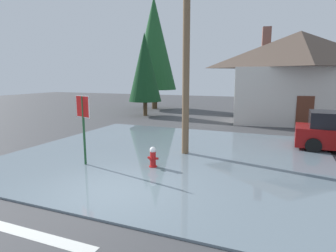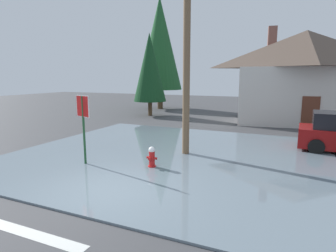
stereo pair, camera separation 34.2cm
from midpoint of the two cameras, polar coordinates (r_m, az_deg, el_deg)
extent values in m
cube|color=#424244|center=(8.20, -11.12, -13.32)|extent=(80.00, 80.00, 0.10)
cube|color=slate|center=(11.60, 1.24, -5.74)|extent=(12.24, 11.17, 0.06)
cube|color=silver|center=(7.11, -27.86, -17.64)|extent=(3.97, 0.30, 0.01)
cylinder|color=#1E4C28|center=(10.42, -15.68, -1.03)|extent=(0.08, 0.08, 2.50)
cube|color=white|center=(10.30, -15.92, 3.85)|extent=(0.73, 0.26, 0.76)
cube|color=red|center=(10.30, -15.92, 3.85)|extent=(0.69, 0.25, 0.71)
cylinder|color=red|center=(10.00, -2.27, -8.24)|extent=(0.28, 0.28, 0.09)
cylinder|color=red|center=(9.91, -2.28, -6.59)|extent=(0.20, 0.20, 0.51)
sphere|color=white|center=(9.82, -2.29, -4.83)|extent=(0.22, 0.22, 0.22)
cylinder|color=red|center=(9.97, -3.05, -6.35)|extent=(0.09, 0.08, 0.08)
cylinder|color=red|center=(9.84, -1.50, -6.55)|extent=(0.09, 0.08, 0.08)
cylinder|color=red|center=(9.77, -2.67, -6.67)|extent=(0.10, 0.09, 0.10)
cylinder|color=brown|center=(11.35, 4.69, 15.89)|extent=(0.28, 0.28, 8.70)
cube|color=beige|center=(21.91, 25.86, 5.60)|extent=(9.28, 6.83, 3.78)
pyramid|color=brown|center=(21.95, 26.49, 13.73)|extent=(10.02, 7.38, 2.46)
cube|color=brown|center=(22.70, 20.65, 15.52)|extent=(0.69, 0.69, 2.21)
cube|color=#592D1E|center=(19.25, 27.20, 2.37)|extent=(1.00, 0.22, 2.00)
cylinder|color=black|center=(15.05, 28.03, -2.15)|extent=(0.65, 0.24, 0.64)
cylinder|color=black|center=(13.19, 28.36, -3.73)|extent=(0.65, 0.24, 0.64)
cylinder|color=#4C3823|center=(28.30, -1.25, 5.45)|extent=(0.53, 0.53, 1.92)
cone|color=#1E5128|center=(28.38, -1.29, 16.24)|extent=(4.26, 4.26, 8.74)
cylinder|color=#4C3823|center=(23.27, -3.21, 3.56)|extent=(0.33, 0.33, 1.19)
cone|color=#143D1E|center=(23.14, -3.29, 11.70)|extent=(2.64, 2.64, 5.40)
camera|label=1|loc=(0.17, -89.10, 0.16)|focal=30.25mm
camera|label=2|loc=(0.17, 90.90, -0.16)|focal=30.25mm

